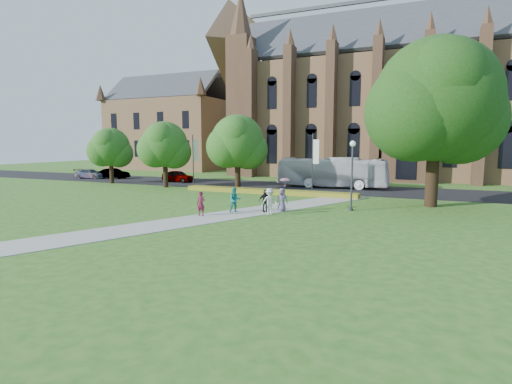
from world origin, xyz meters
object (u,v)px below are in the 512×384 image
at_px(tour_coach, 332,172).
at_px(pedestrian_0, 201,204).
at_px(streetlamp, 352,167).
at_px(car_0, 178,176).
at_px(car_2, 90,174).
at_px(large_tree, 436,100).
at_px(car_1, 114,173).

bearing_deg(tour_coach, pedestrian_0, 168.32).
bearing_deg(pedestrian_0, streetlamp, 32.92).
xyz_separation_m(car_0, car_2, (-14.51, -0.72, -0.10)).
relative_size(large_tree, tour_coach, 1.07).
distance_m(large_tree, car_0, 32.28).
bearing_deg(car_0, pedestrian_0, -137.21).
xyz_separation_m(large_tree, pedestrian_0, (-14.62, -11.08, -7.48)).
height_order(streetlamp, large_tree, large_tree).
bearing_deg(car_1, pedestrian_0, -138.23).
relative_size(car_1, car_2, 0.96).
xyz_separation_m(large_tree, car_0, (-30.18, 8.60, -7.59)).
xyz_separation_m(large_tree, car_1, (-41.43, 9.08, -7.63)).
xyz_separation_m(tour_coach, car_0, (-19.82, -1.63, -0.96)).
xyz_separation_m(car_0, pedestrian_0, (15.55, -19.68, 0.11)).
distance_m(streetlamp, tour_coach, 15.59).
bearing_deg(car_1, large_tree, -113.65).
height_order(large_tree, car_2, large_tree).
xyz_separation_m(car_2, pedestrian_0, (30.06, -18.95, 0.21)).
xyz_separation_m(large_tree, car_2, (-44.68, 7.87, -7.69)).
xyz_separation_m(streetlamp, large_tree, (5.50, 4.50, 5.07)).
distance_m(streetlamp, pedestrian_0, 11.51).
height_order(car_0, car_1, car_0).
relative_size(tour_coach, car_0, 2.79).
height_order(large_tree, pedestrian_0, large_tree).
bearing_deg(pedestrian_0, large_tree, 34.27).
relative_size(large_tree, car_2, 2.91).
bearing_deg(pedestrian_0, car_2, 144.89).
relative_size(streetlamp, large_tree, 0.40).
distance_m(tour_coach, pedestrian_0, 21.75).
height_order(large_tree, tour_coach, large_tree).
bearing_deg(car_0, car_2, 97.32).
bearing_deg(large_tree, streetlamp, -140.71).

